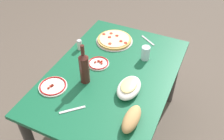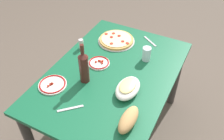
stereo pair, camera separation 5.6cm
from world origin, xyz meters
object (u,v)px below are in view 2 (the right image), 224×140
object	(u,v)px
bread_loaf	(128,120)
wine_bottle	(84,67)
dining_table	(112,84)
side_plate_near	(53,84)
spice_shaker	(81,44)
water_glass	(147,54)
pepperoni_pizza	(116,40)
baked_pasta_dish	(128,88)
side_plate_far	(99,63)

from	to	relation	value
bread_loaf	wine_bottle	bearing A→B (deg)	-115.49
dining_table	wine_bottle	distance (m)	0.32
wine_bottle	bread_loaf	xyz separation A→B (m)	(0.21, 0.43, -0.09)
side_plate_near	spice_shaker	xyz separation A→B (m)	(-0.47, -0.05, 0.03)
dining_table	spice_shaker	world-z (taller)	spice_shaker
side_plate_near	spice_shaker	world-z (taller)	spice_shaker
water_glass	wine_bottle	bearing A→B (deg)	-36.06
water_glass	spice_shaker	distance (m)	0.55
dining_table	water_glass	bearing A→B (deg)	147.53
wine_bottle	side_plate_near	xyz separation A→B (m)	(0.15, -0.18, -0.12)
dining_table	water_glass	distance (m)	0.36
pepperoni_pizza	baked_pasta_dish	world-z (taller)	baked_pasta_dish
dining_table	pepperoni_pizza	world-z (taller)	pepperoni_pizza
wine_bottle	side_plate_near	bearing A→B (deg)	-49.75
baked_pasta_dish	dining_table	bearing A→B (deg)	-123.66
wine_bottle	bread_loaf	world-z (taller)	wine_bottle
water_glass	pepperoni_pizza	bearing A→B (deg)	-110.50
wine_bottle	bread_loaf	bearing A→B (deg)	64.51
pepperoni_pizza	side_plate_near	bearing A→B (deg)	-13.15
dining_table	wine_bottle	bearing A→B (deg)	-41.44
side_plate_near	bread_loaf	distance (m)	0.62
baked_pasta_dish	spice_shaker	distance (m)	0.62
wine_bottle	baked_pasta_dish	bearing A→B (deg)	96.10
baked_pasta_dish	side_plate_far	bearing A→B (deg)	-118.02
dining_table	side_plate_near	size ratio (longest dim) A/B	6.46
dining_table	pepperoni_pizza	bearing A→B (deg)	-158.14
dining_table	pepperoni_pizza	size ratio (longest dim) A/B	4.06
water_glass	bread_loaf	size ratio (longest dim) A/B	0.52
side_plate_near	water_glass	bearing A→B (deg)	139.73
pepperoni_pizza	side_plate_near	distance (m)	0.71
side_plate_far	spice_shaker	xyz separation A→B (m)	(-0.11, -0.23, 0.03)
water_glass	spice_shaker	bearing A→B (deg)	-78.98
water_glass	bread_loaf	bearing A→B (deg)	11.61
baked_pasta_dish	water_glass	distance (m)	0.39
side_plate_near	pepperoni_pizza	bearing A→B (deg)	166.85
pepperoni_pizza	baked_pasta_dish	distance (m)	0.61
pepperoni_pizza	wine_bottle	distance (m)	0.55
side_plate_near	side_plate_far	bearing A→B (deg)	153.62
side_plate_far	bread_loaf	bearing A→B (deg)	46.51
pepperoni_pizza	water_glass	bearing A→B (deg)	69.50
dining_table	side_plate_far	world-z (taller)	side_plate_far
pepperoni_pizza	bread_loaf	world-z (taller)	bread_loaf
dining_table	wine_bottle	size ratio (longest dim) A/B	4.11
side_plate_far	dining_table	bearing A→B (deg)	70.45
side_plate_far	baked_pasta_dish	bearing A→B (deg)	61.98
dining_table	baked_pasta_dish	xyz separation A→B (m)	(0.12, 0.18, 0.16)
side_plate_far	water_glass	bearing A→B (deg)	124.96
dining_table	bread_loaf	xyz separation A→B (m)	(0.36, 0.30, 0.16)
wine_bottle	water_glass	bearing A→B (deg)	143.94
pepperoni_pizza	wine_bottle	size ratio (longest dim) A/B	1.01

